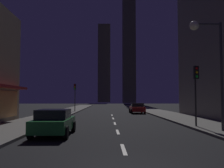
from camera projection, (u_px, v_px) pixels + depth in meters
name	position (u px, v px, depth m)	size (l,w,h in m)	color
ground_plane	(111.00, 112.00, 38.64)	(78.00, 136.00, 0.10)	black
sidewalk_right	(155.00, 111.00, 38.80)	(4.00, 76.00, 0.15)	#605E59
sidewalk_left	(66.00, 111.00, 38.50)	(4.00, 76.00, 0.15)	#605E59
lane_marking_center	(116.00, 127.00, 17.69)	(0.16, 28.20, 0.01)	silver
skyscraper_distant_tall	(104.00, 63.00, 148.70)	(7.33, 6.66, 46.71)	#4F4B3B
skyscraper_distant_mid	(129.00, 37.00, 119.65)	(6.00, 6.45, 64.48)	#524E3D
car_parked_near	(54.00, 122.00, 13.72)	(1.98, 4.24, 1.45)	#1E722D
car_parked_far	(137.00, 108.00, 34.70)	(1.98, 4.24, 1.45)	#B21919
fire_hydrant_far_left	(52.00, 115.00, 23.61)	(0.42, 0.30, 0.65)	red
traffic_light_near_right	(196.00, 82.00, 17.07)	(0.32, 0.48, 4.20)	#2D2D2D
traffic_light_far_left	(75.00, 91.00, 37.53)	(0.32, 0.48, 4.20)	#2D2D2D
street_lamp_right	(207.00, 48.00, 14.85)	(1.96, 0.56, 6.58)	#38383D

